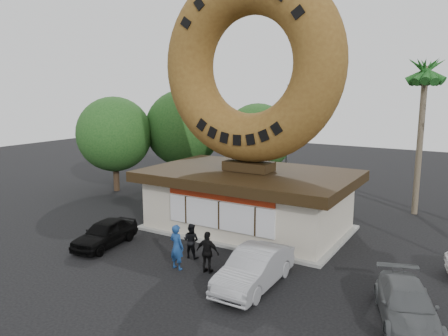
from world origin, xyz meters
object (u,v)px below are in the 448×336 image
person_right (208,252)px  car_grey (407,305)px  giant_donut (250,65)px  street_lamp (289,132)px  donut_shop (248,198)px  person_center (191,241)px  car_black (105,233)px  person_left (177,247)px  car_silver (254,268)px

person_right → car_grey: person_right is taller
giant_donut → car_grey: giant_donut is taller
street_lamp → donut_shop: bearing=-79.5°
street_lamp → giant_donut: bearing=-79.5°
street_lamp → person_right: size_ratio=4.44×
person_center → person_right: 1.88m
street_lamp → car_black: size_ratio=2.07×
car_grey → donut_shop: bearing=128.1°
person_left → person_center: bearing=-73.9°
giant_donut → street_lamp: giant_donut is taller
street_lamp → car_grey: street_lamp is taller
street_lamp → car_black: street_lamp is taller
car_silver → car_black: bearing=177.8°
street_lamp → car_black: bearing=-100.4°
person_left → car_black: (-4.74, 0.40, -0.33)m
donut_shop → car_grey: donut_shop is taller
giant_donut → person_right: (1.30, -6.10, -8.00)m
person_center → car_black: size_ratio=0.42×
donut_shop → car_silver: bearing=-60.1°
street_lamp → car_silver: size_ratio=1.75×
donut_shop → car_black: donut_shop is taller
giant_donut → car_black: bearing=-128.4°
giant_donut → person_left: bearing=-90.5°
street_lamp → car_black: 16.77m
giant_donut → donut_shop: bearing=-90.0°
street_lamp → person_left: (1.80, -16.46, -3.49)m
donut_shop → person_center: donut_shop is taller
donut_shop → giant_donut: bearing=90.0°
donut_shop → person_left: size_ratio=5.66×
person_right → car_grey: (7.87, 0.05, -0.27)m
car_silver → car_grey: car_silver is taller
donut_shop → car_silver: 7.28m
person_center → car_silver: (3.87, -1.18, -0.06)m
person_right → car_silver: person_right is taller
donut_shop → person_right: size_ratio=6.22×
car_grey → giant_donut: bearing=128.0°
street_lamp → car_silver: 17.56m
donut_shop → giant_donut: giant_donut is taller
donut_shop → car_black: bearing=-128.4°
person_left → car_grey: size_ratio=0.46×
person_right → person_center: bearing=-37.2°
car_grey → person_right: bearing=161.7°
person_right → car_grey: 7.88m
street_lamp → person_left: 16.92m
giant_donut → car_grey: bearing=-33.4°
street_lamp → car_silver: bearing=-71.5°
giant_donut → car_grey: 13.76m
car_silver → car_grey: bearing=1.4°
person_right → car_grey: bearing=175.9°
donut_shop → giant_donut: size_ratio=1.10×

